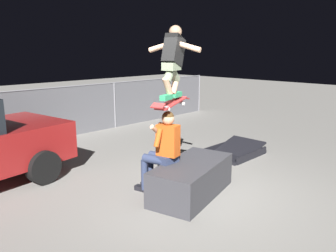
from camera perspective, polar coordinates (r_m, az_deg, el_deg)
name	(u,v)px	position (r m, az deg, el deg)	size (l,w,h in m)	color
ground_plane	(195,192)	(5.72, 4.54, -11.10)	(40.00, 40.00, 0.00)	gray
ledge_box_main	(192,179)	(5.52, 4.02, -8.90)	(1.62, 0.77, 0.55)	#38383D
person_sitting_on_ledge	(162,148)	(5.40, -1.02, -3.66)	(0.59, 0.79, 1.39)	#2D3856
skateboard	(171,103)	(5.34, 0.57, 3.91)	(1.03, 0.51, 0.13)	#B72D2D
skater_airborne	(173,59)	(5.33, 0.86, 11.31)	(0.63, 0.87, 1.12)	#2D9E66
kicker_ramp	(235,152)	(7.76, 11.22, -4.38)	(1.28, 0.92, 0.35)	black
fence_back	(52,112)	(9.26, -18.98, 2.26)	(12.05, 0.05, 1.38)	slate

